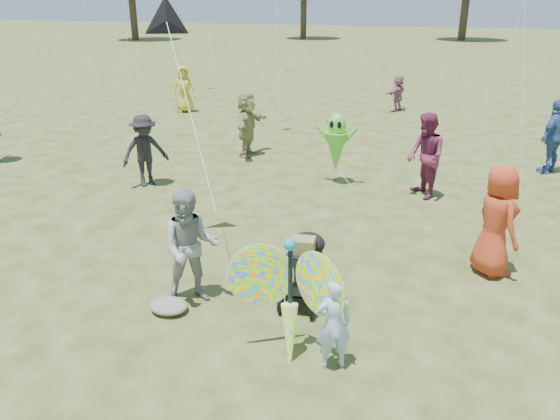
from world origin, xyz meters
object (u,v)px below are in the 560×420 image
object	(u,v)px
child_girl	(334,324)
crowd_b	(145,151)
crowd_c	(554,136)
jogging_stroller	(304,265)
butterfly_kite	(290,298)
crowd_a	(497,221)
crowd_e	(426,156)
alien_kite	(336,145)
crowd_j	(398,93)
crowd_d	(247,124)
crowd_g	(184,89)
adult_man	(190,247)

from	to	relation	value
child_girl	crowd_b	distance (m)	8.02
crowd_c	child_girl	bearing A→B (deg)	15.02
jogging_stroller	butterfly_kite	xyz separation A→B (m)	(0.17, -1.31, 0.22)
crowd_a	crowd_e	size ratio (longest dim) A/B	0.96
crowd_b	alien_kite	size ratio (longest dim) A/B	1.00
crowd_j	crowd_d	bearing A→B (deg)	-0.58
crowd_g	butterfly_kite	bearing A→B (deg)	-81.73
crowd_g	butterfly_kite	xyz separation A→B (m)	(8.56, -13.77, -0.07)
alien_kite	crowd_d	bearing A→B (deg)	150.69
child_girl	adult_man	size ratio (longest dim) A/B	0.69
crowd_c	crowd_g	distance (m)	13.42
crowd_c	crowd_j	bearing A→B (deg)	-110.36
crowd_c	butterfly_kite	world-z (taller)	crowd_c
adult_man	crowd_a	world-z (taller)	crowd_a
crowd_e	crowd_g	distance (m)	12.08
crowd_b	crowd_e	bearing A→B (deg)	-38.19
adult_man	crowd_j	xyz separation A→B (m)	(1.20, 15.74, -0.18)
child_girl	crowd_e	world-z (taller)	crowd_e
crowd_g	alien_kite	distance (m)	10.22
crowd_j	alien_kite	size ratio (longest dim) A/B	0.81
adult_man	crowd_e	distance (m)	6.50
crowd_a	jogging_stroller	world-z (taller)	crowd_a
crowd_e	crowd_j	distance (m)	10.11
adult_man	butterfly_kite	bearing A→B (deg)	-49.53
crowd_b	jogging_stroller	bearing A→B (deg)	-87.57
jogging_stroller	butterfly_kite	size ratio (longest dim) A/B	0.60
crowd_b	crowd_d	bearing A→B (deg)	17.84
crowd_e	jogging_stroller	bearing A→B (deg)	-43.76
crowd_b	crowd_j	bearing A→B (deg)	18.25
adult_man	crowd_a	xyz separation A→B (m)	(4.32, 2.35, 0.05)
crowd_j	jogging_stroller	distance (m)	15.27
crowd_a	crowd_g	xyz separation A→B (m)	(-11.10, 10.59, -0.04)
adult_man	alien_kite	size ratio (longest dim) A/B	1.02
adult_man	crowd_c	xyz separation A→B (m)	(5.96, 8.73, 0.07)
crowd_c	jogging_stroller	world-z (taller)	crowd_c
child_girl	crowd_e	distance (m)	6.73
crowd_e	crowd_j	size ratio (longest dim) A/B	1.37
crowd_g	butterfly_kite	distance (m)	16.21
crowd_b	alien_kite	distance (m)	4.60
alien_kite	child_girl	bearing A→B (deg)	-77.66
child_girl	butterfly_kite	size ratio (longest dim) A/B	0.68
crowd_c	jogging_stroller	bearing A→B (deg)	7.65
crowd_g	crowd_c	bearing A→B (deg)	-41.91
child_girl	adult_man	xyz separation A→B (m)	(-2.37, 0.90, 0.27)
jogging_stroller	butterfly_kite	world-z (taller)	butterfly_kite
crowd_a	crowd_b	distance (m)	8.12
crowd_d	crowd_b	bearing A→B (deg)	159.36
crowd_c	jogging_stroller	xyz separation A→B (m)	(-4.35, -8.25, -0.34)
butterfly_kite	alien_kite	world-z (taller)	alien_kite
child_girl	crowd_b	xyz separation A→B (m)	(-5.86, 5.46, 0.25)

